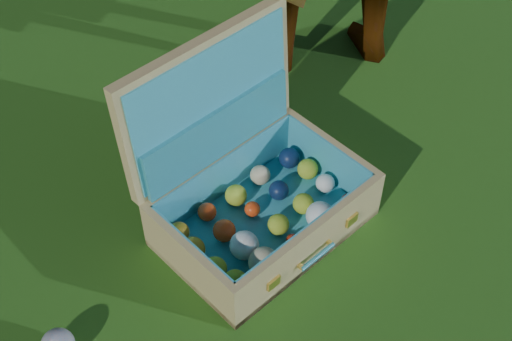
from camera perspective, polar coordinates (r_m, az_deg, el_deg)
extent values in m
plane|color=#215114|center=(1.85, 2.71, -7.53)|extent=(60.00, 60.00, 0.00)
cube|color=tan|center=(1.91, 0.67, -4.48)|extent=(0.63, 0.54, 0.02)
cube|color=tan|center=(1.79, 4.39, -6.15)|extent=(0.49, 0.24, 0.16)
cube|color=tan|center=(1.94, -2.71, -0.40)|extent=(0.49, 0.24, 0.16)
cube|color=tan|center=(1.76, -5.34, -7.54)|extent=(0.15, 0.29, 0.16)
cube|color=tan|center=(1.98, 5.99, 0.75)|extent=(0.15, 0.29, 0.16)
cube|color=teal|center=(1.90, 0.67, -4.25)|extent=(0.57, 0.49, 0.01)
cube|color=teal|center=(1.79, 4.12, -5.74)|extent=(0.45, 0.21, 0.14)
cube|color=teal|center=(1.92, -2.48, -0.40)|extent=(0.45, 0.21, 0.14)
cube|color=teal|center=(1.76, -5.06, -7.14)|extent=(0.14, 0.29, 0.14)
cube|color=teal|center=(1.97, 5.77, 0.76)|extent=(0.14, 0.29, 0.14)
cube|color=tan|center=(1.78, -3.82, 5.74)|extent=(0.50, 0.27, 0.35)
cube|color=teal|center=(1.77, -3.44, 5.49)|extent=(0.46, 0.23, 0.31)
cube|color=teal|center=(1.83, -2.99, 2.99)|extent=(0.44, 0.22, 0.15)
cube|color=#F2C659|center=(1.72, 1.44, -9.00)|extent=(0.04, 0.02, 0.03)
cube|color=#F2C659|center=(1.85, 7.69, -3.95)|extent=(0.04, 0.02, 0.03)
cylinder|color=teal|center=(1.79, 4.96, -6.87)|extent=(0.11, 0.06, 0.01)
cube|color=#F2C659|center=(1.77, 3.61, -7.70)|extent=(0.02, 0.02, 0.01)
cube|color=#F2C659|center=(1.82, 5.94, -5.80)|extent=(0.02, 0.02, 0.01)
sphere|color=#BBCC31|center=(1.75, -1.68, -8.96)|extent=(0.07, 0.07, 0.07)
sphere|color=beige|center=(1.78, 0.62, -7.34)|extent=(0.08, 0.08, 0.08)
sphere|color=#AF200E|center=(1.84, 2.95, -5.63)|extent=(0.04, 0.04, 0.04)
sphere|color=white|center=(1.87, 5.14, -3.60)|extent=(0.08, 0.08, 0.08)
sphere|color=#AF200E|center=(1.94, 7.43, -2.46)|extent=(0.04, 0.04, 0.04)
sphere|color=#BBCC31|center=(1.78, -3.32, -7.86)|extent=(0.06, 0.06, 0.06)
sphere|color=white|center=(1.81, -0.94, -6.00)|extent=(0.08, 0.08, 0.08)
sphere|color=#BBCC31|center=(1.86, 1.81, -4.34)|extent=(0.06, 0.06, 0.06)
sphere|color=#BBCC31|center=(1.91, 3.81, -2.66)|extent=(0.06, 0.06, 0.06)
sphere|color=white|center=(1.96, 5.56, -1.02)|extent=(0.05, 0.05, 0.05)
sphere|color=#B48118|center=(1.81, -5.11, -6.31)|extent=(0.07, 0.07, 0.07)
sphere|color=#FF4615|center=(1.85, -2.55, -4.83)|extent=(0.06, 0.06, 0.06)
sphere|color=#FF4615|center=(1.90, -0.29, -3.11)|extent=(0.04, 0.04, 0.04)
sphere|color=#0E2148|center=(1.94, 1.84, -1.60)|extent=(0.06, 0.06, 0.06)
sphere|color=#BBCC31|center=(1.99, 4.16, 0.12)|extent=(0.06, 0.06, 0.06)
sphere|color=#B48118|center=(1.86, -6.20, -4.94)|extent=(0.06, 0.06, 0.06)
sphere|color=#FF4615|center=(1.89, -3.93, -3.32)|extent=(0.05, 0.05, 0.05)
sphere|color=#BBCC31|center=(1.92, -1.62, -1.99)|extent=(0.06, 0.06, 0.06)
sphere|color=beige|center=(1.97, 0.33, -0.37)|extent=(0.06, 0.06, 0.06)
sphere|color=#0E2148|center=(2.02, 2.68, 1.00)|extent=(0.06, 0.06, 0.06)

